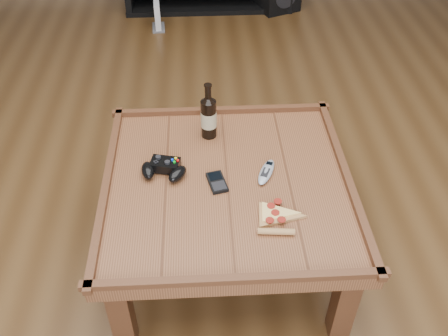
{
  "coord_description": "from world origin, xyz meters",
  "views": [
    {
      "loc": [
        -0.09,
        -1.47,
        1.83
      ],
      "look_at": [
        -0.01,
        0.01,
        0.52
      ],
      "focal_mm": 40.0,
      "sensor_mm": 36.0,
      "label": 1
    }
  ],
  "objects_px": {
    "beer_bottle": "(209,116)",
    "game_console": "(158,17)",
    "pizza_slice": "(275,217)",
    "smartphone": "(217,182)",
    "coffee_table": "(227,192)",
    "remote_control": "(266,172)",
    "game_controller": "(164,169)"
  },
  "relations": [
    {
      "from": "beer_bottle",
      "to": "pizza_slice",
      "type": "height_order",
      "value": "beer_bottle"
    },
    {
      "from": "pizza_slice",
      "to": "smartphone",
      "type": "relative_size",
      "value": 1.92
    },
    {
      "from": "pizza_slice",
      "to": "game_console",
      "type": "bearing_deg",
      "value": 108.48
    },
    {
      "from": "remote_control",
      "to": "pizza_slice",
      "type": "bearing_deg",
      "value": -65.8
    },
    {
      "from": "beer_bottle",
      "to": "game_console",
      "type": "xyz_separation_m",
      "value": [
        -0.35,
        2.01,
        -0.46
      ]
    },
    {
      "from": "smartphone",
      "to": "remote_control",
      "type": "distance_m",
      "value": 0.21
    },
    {
      "from": "coffee_table",
      "to": "game_controller",
      "type": "bearing_deg",
      "value": 166.43
    },
    {
      "from": "pizza_slice",
      "to": "smartphone",
      "type": "height_order",
      "value": "pizza_slice"
    },
    {
      "from": "game_controller",
      "to": "remote_control",
      "type": "relative_size",
      "value": 1.2
    },
    {
      "from": "coffee_table",
      "to": "game_console",
      "type": "xyz_separation_m",
      "value": [
        -0.42,
        2.32,
        -0.29
      ]
    },
    {
      "from": "beer_bottle",
      "to": "pizza_slice",
      "type": "distance_m",
      "value": 0.58
    },
    {
      "from": "coffee_table",
      "to": "pizza_slice",
      "type": "bearing_deg",
      "value": -51.54
    },
    {
      "from": "remote_control",
      "to": "beer_bottle",
      "type": "bearing_deg",
      "value": 152.65
    },
    {
      "from": "beer_bottle",
      "to": "pizza_slice",
      "type": "relative_size",
      "value": 1.05
    },
    {
      "from": "game_controller",
      "to": "beer_bottle",
      "type": "bearing_deg",
      "value": 65.25
    },
    {
      "from": "coffee_table",
      "to": "game_controller",
      "type": "xyz_separation_m",
      "value": [
        -0.26,
        0.06,
        0.09
      ]
    },
    {
      "from": "beer_bottle",
      "to": "remote_control",
      "type": "xyz_separation_m",
      "value": [
        0.23,
        -0.27,
        -0.1
      ]
    },
    {
      "from": "game_console",
      "to": "coffee_table",
      "type": "bearing_deg",
      "value": -83.8
    },
    {
      "from": "game_console",
      "to": "pizza_slice",
      "type": "bearing_deg",
      "value": -81.01
    },
    {
      "from": "coffee_table",
      "to": "pizza_slice",
      "type": "distance_m",
      "value": 0.28
    },
    {
      "from": "coffee_table",
      "to": "smartphone",
      "type": "relative_size",
      "value": 7.82
    },
    {
      "from": "beer_bottle",
      "to": "game_controller",
      "type": "bearing_deg",
      "value": -127.86
    },
    {
      "from": "remote_control",
      "to": "game_controller",
      "type": "bearing_deg",
      "value": -160.42
    },
    {
      "from": "coffee_table",
      "to": "remote_control",
      "type": "distance_m",
      "value": 0.18
    },
    {
      "from": "coffee_table",
      "to": "beer_bottle",
      "type": "xyz_separation_m",
      "value": [
        -0.07,
        0.31,
        0.17
      ]
    },
    {
      "from": "game_controller",
      "to": "smartphone",
      "type": "height_order",
      "value": "game_controller"
    },
    {
      "from": "coffee_table",
      "to": "game_controller",
      "type": "distance_m",
      "value": 0.28
    },
    {
      "from": "coffee_table",
      "to": "game_console",
      "type": "height_order",
      "value": "coffee_table"
    },
    {
      "from": "smartphone",
      "to": "game_console",
      "type": "height_order",
      "value": "smartphone"
    },
    {
      "from": "coffee_table",
      "to": "game_console",
      "type": "bearing_deg",
      "value": 100.27
    },
    {
      "from": "game_controller",
      "to": "game_console",
      "type": "height_order",
      "value": "game_controller"
    },
    {
      "from": "game_controller",
      "to": "smartphone",
      "type": "relative_size",
      "value": 1.56
    }
  ]
}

